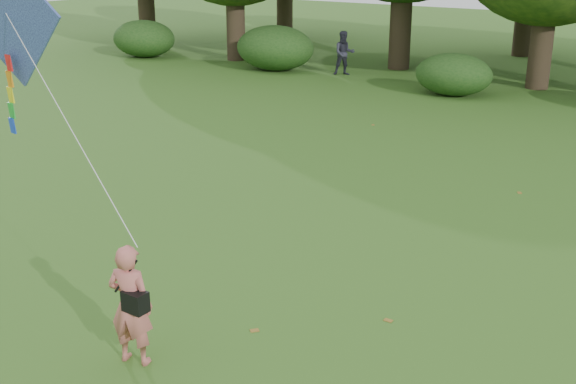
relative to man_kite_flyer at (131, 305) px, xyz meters
The scene contains 7 objects.
ground 1.35m from the man_kite_flyer, 51.34° to the left, with size 100.00×100.00×0.00m, color #265114.
man_kite_flyer is the anchor object (origin of this frame).
bystander_left 21.02m from the man_kite_flyer, 113.60° to the left, with size 0.83×0.65×1.71m, color #2A2A38.
crossbody_bag 0.16m from the man_kite_flyer, 14.61° to the right, with size 0.43×0.20×0.67m.
flying_kite 5.31m from the man_kite_flyer, 159.42° to the left, with size 5.51×1.93×3.52m.
shrub_band 18.46m from the man_kite_flyer, 90.12° to the left, with size 39.15×3.22×1.88m.
fallen_leaves 6.06m from the man_kite_flyer, 76.92° to the left, with size 9.51×15.15×0.01m.
Camera 1 is at (5.38, -6.19, 4.97)m, focal length 45.00 mm.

